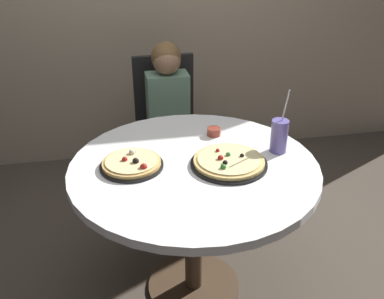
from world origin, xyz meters
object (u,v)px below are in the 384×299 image
chair_wooden (166,120)px  pizza_veggie (132,164)px  dining_table (194,184)px  diner_child (170,138)px  soda_cup (279,136)px  sauce_bowl (214,132)px  pizza_cheese (229,162)px

chair_wooden → pizza_veggie: size_ratio=3.33×
dining_table → diner_child: (0.00, 0.81, -0.16)m
pizza_veggie → soda_cup: size_ratio=0.93×
dining_table → sauce_bowl: bearing=60.4°
chair_wooden → pizza_cheese: (0.16, -1.03, 0.24)m
pizza_veggie → sauce_bowl: (0.43, 0.25, 0.00)m
chair_wooden → pizza_cheese: 1.06m
soda_cup → sauce_bowl: size_ratio=4.39×
diner_child → pizza_cheese: diner_child is taller
diner_child → soda_cup: diner_child is taller
dining_table → pizza_veggie: (-0.28, 0.03, 0.12)m
diner_child → dining_table: bearing=-90.1°
pizza_cheese → dining_table: bearing=167.2°
chair_wooden → soda_cup: 1.07m
soda_cup → sauce_bowl: (-0.26, 0.22, -0.06)m
dining_table → chair_wooden: (-0.00, 0.99, -0.11)m
pizza_cheese → sauce_bowl: bearing=89.3°
pizza_veggie → sauce_bowl: 0.50m
pizza_veggie → pizza_cheese: pizza_veggie is taller
pizza_cheese → chair_wooden: bearing=98.6°
chair_wooden → pizza_veggie: chair_wooden is taller
chair_wooden → sauce_bowl: (0.16, -0.72, 0.24)m
sauce_bowl → pizza_veggie: bearing=-150.4°
chair_wooden → sauce_bowl: 0.77m
dining_table → soda_cup: size_ratio=3.68×
chair_wooden → sauce_bowl: chair_wooden is taller
pizza_veggie → soda_cup: 0.70m
sauce_bowl → dining_table: bearing=-119.6°
pizza_cheese → soda_cup: (0.26, 0.09, 0.06)m
dining_table → sauce_bowl: sauce_bowl is taller
soda_cup → sauce_bowl: 0.35m
pizza_veggie → soda_cup: soda_cup is taller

